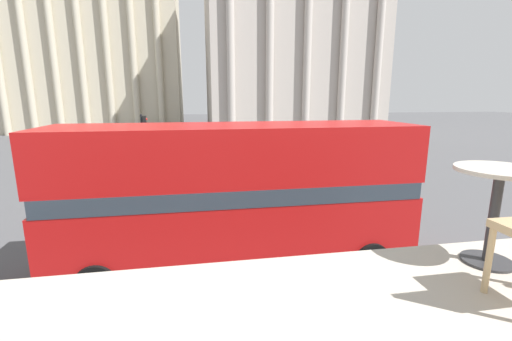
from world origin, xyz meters
TOP-DOWN VIEW (x-y plane):
  - double_decker_bus at (0.59, 6.95)m, footprint 10.02×2.76m
  - cafe_dining_table at (1.65, -0.35)m, footprint 0.60×0.60m
  - plaza_building_left at (-14.89, 55.16)m, footprint 25.18×16.00m
  - plaza_building_right at (12.61, 45.47)m, footprint 22.94×16.15m
  - traffic_light_near at (-1.50, 11.79)m, footprint 0.42×0.24m
  - traffic_light_mid at (-3.61, 19.12)m, footprint 0.42×0.24m
  - car_maroon at (8.40, 23.79)m, footprint 4.20×1.93m
  - car_black at (1.62, 23.64)m, footprint 4.20×1.93m
  - pedestrian_blue at (9.30, 32.54)m, footprint 0.32×0.32m
  - pedestrian_olive at (7.73, 18.20)m, footprint 0.32×0.32m
  - pedestrian_black at (-6.37, 28.60)m, footprint 0.32×0.32m

SIDE VIEW (x-z plane):
  - car_maroon at x=8.40m, z-range 0.02..1.37m
  - car_black at x=1.62m, z-range 0.02..1.37m
  - pedestrian_black at x=-6.37m, z-range 0.12..1.80m
  - pedestrian_blue at x=9.30m, z-range 0.13..1.86m
  - pedestrian_olive at x=7.73m, z-range 0.14..1.92m
  - traffic_light_near at x=-1.50m, z-range 0.53..3.89m
  - double_decker_bus at x=0.59m, z-range 0.24..4.46m
  - traffic_light_mid at x=-3.61m, z-range 0.60..4.56m
  - cafe_dining_table at x=1.65m, z-range 3.92..4.65m
  - plaza_building_right at x=12.61m, z-range 0.00..22.32m
  - plaza_building_left at x=-14.89m, z-range -0.01..26.48m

